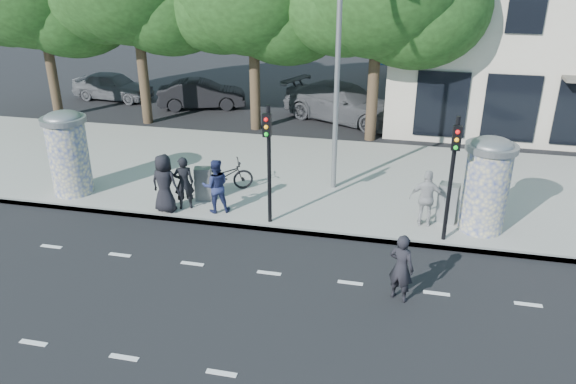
% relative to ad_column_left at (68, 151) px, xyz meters
% --- Properties ---
extents(ground, '(120.00, 120.00, 0.00)m').
position_rel_ad_column_left_xyz_m(ground, '(7.20, -4.50, -1.54)').
color(ground, black).
rests_on(ground, ground).
extents(sidewalk, '(40.00, 8.00, 0.15)m').
position_rel_ad_column_left_xyz_m(sidewalk, '(7.20, 3.00, -1.46)').
color(sidewalk, gray).
rests_on(sidewalk, ground).
extents(curb, '(40.00, 0.10, 0.16)m').
position_rel_ad_column_left_xyz_m(curb, '(7.20, -0.95, -1.46)').
color(curb, slate).
rests_on(curb, ground).
extents(lane_dash_near, '(32.00, 0.12, 0.01)m').
position_rel_ad_column_left_xyz_m(lane_dash_near, '(7.20, -6.70, -1.53)').
color(lane_dash_near, silver).
rests_on(lane_dash_near, ground).
extents(lane_dash_far, '(32.00, 0.12, 0.01)m').
position_rel_ad_column_left_xyz_m(lane_dash_far, '(7.20, -3.10, -1.53)').
color(lane_dash_far, silver).
rests_on(lane_dash_far, ground).
extents(ad_column_left, '(1.36, 1.36, 2.65)m').
position_rel_ad_column_left_xyz_m(ad_column_left, '(0.00, 0.00, 0.00)').
color(ad_column_left, beige).
rests_on(ad_column_left, sidewalk).
extents(ad_column_right, '(1.36, 1.36, 2.65)m').
position_rel_ad_column_left_xyz_m(ad_column_right, '(12.40, 0.20, 0.00)').
color(ad_column_right, beige).
rests_on(ad_column_right, sidewalk).
extents(traffic_pole_near, '(0.22, 0.31, 3.40)m').
position_rel_ad_column_left_xyz_m(traffic_pole_near, '(6.60, -0.71, 0.69)').
color(traffic_pole_near, black).
rests_on(traffic_pole_near, sidewalk).
extents(traffic_pole_far, '(0.22, 0.31, 3.40)m').
position_rel_ad_column_left_xyz_m(traffic_pole_far, '(11.40, -0.71, 0.69)').
color(traffic_pole_far, black).
rests_on(traffic_pole_far, sidewalk).
extents(street_lamp, '(0.25, 0.93, 8.00)m').
position_rel_ad_column_left_xyz_m(street_lamp, '(8.00, 2.13, 3.26)').
color(street_lamp, slate).
rests_on(street_lamp, sidewalk).
extents(ped_a, '(0.93, 0.68, 1.76)m').
position_rel_ad_column_left_xyz_m(ped_a, '(3.45, -0.65, -0.51)').
color(ped_a, black).
rests_on(ped_a, sidewalk).
extents(ped_b, '(0.70, 0.60, 1.62)m').
position_rel_ad_column_left_xyz_m(ped_b, '(3.91, -0.34, -0.58)').
color(ped_b, black).
rests_on(ped_b, sidewalk).
extents(ped_c, '(0.96, 0.87, 1.62)m').
position_rel_ad_column_left_xyz_m(ped_c, '(4.90, -0.35, -0.58)').
color(ped_c, '#1F264E').
rests_on(ped_c, sidewalk).
extents(ped_e, '(0.98, 0.57, 1.64)m').
position_rel_ad_column_left_xyz_m(ped_e, '(10.89, 0.08, -0.57)').
color(ped_e, '#A4A5A7').
rests_on(ped_e, sidewalk).
extents(man_road, '(0.70, 0.61, 1.63)m').
position_rel_ad_column_left_xyz_m(man_road, '(10.35, -3.49, -0.72)').
color(man_road, black).
rests_on(man_road, ground).
extents(bicycle, '(1.46, 1.99, 1.00)m').
position_rel_ad_column_left_xyz_m(bicycle, '(4.61, 1.16, -0.89)').
color(bicycle, black).
rests_on(bicycle, sidewalk).
extents(cabinet_left, '(0.57, 0.47, 1.04)m').
position_rel_ad_column_left_xyz_m(cabinet_left, '(4.24, 0.36, -0.87)').
color(cabinet_left, '#5C5E60').
rests_on(cabinet_left, sidewalk).
extents(cabinet_right, '(0.62, 0.51, 1.13)m').
position_rel_ad_column_left_xyz_m(cabinet_right, '(11.49, 0.47, -0.82)').
color(cabinet_right, gray).
rests_on(cabinet_right, sidewalk).
extents(car_left, '(2.10, 4.34, 1.43)m').
position_rel_ad_column_left_xyz_m(car_left, '(-4.83, 11.46, -0.82)').
color(car_left, '#595B61').
rests_on(car_left, ground).
extents(car_mid, '(2.68, 4.45, 1.39)m').
position_rel_ad_column_left_xyz_m(car_mid, '(0.23, 10.89, -0.84)').
color(car_mid, black).
rests_on(car_mid, ground).
extents(car_right, '(4.45, 6.22, 1.67)m').
position_rel_ad_column_left_xyz_m(car_right, '(7.27, 10.25, -0.70)').
color(car_right, '#494A4F').
rests_on(car_right, ground).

